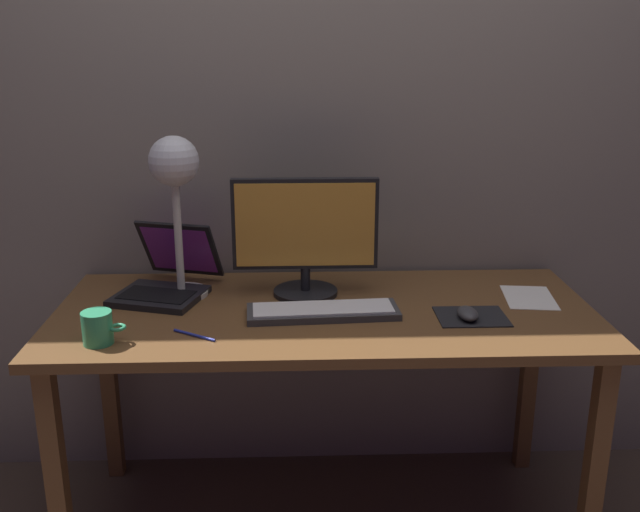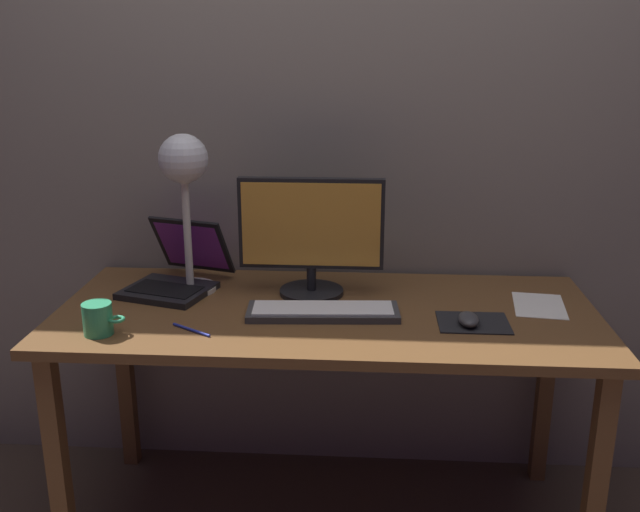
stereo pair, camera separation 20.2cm
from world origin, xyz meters
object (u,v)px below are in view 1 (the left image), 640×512
object	(u,v)px
keyboard_main	(323,311)
coffee_mug	(98,328)
mouse	(468,313)
monitor	(305,233)
pen	(194,335)
laptop	(169,273)
desk_lamp	(175,179)

from	to	relation	value
keyboard_main	coffee_mug	bearing A→B (deg)	-163.45
keyboard_main	mouse	bearing A→B (deg)	-7.26
monitor	keyboard_main	xyz separation A→B (m)	(0.05, -0.18, -0.19)
pen	laptop	bearing A→B (deg)	108.78
monitor	coffee_mug	xyz separation A→B (m)	(-0.55, -0.35, -0.15)
desk_lamp	laptop	bearing A→B (deg)	138.84
keyboard_main	monitor	bearing A→B (deg)	105.03
desk_lamp	mouse	xyz separation A→B (m)	(0.85, -0.24, -0.35)
keyboard_main	coffee_mug	size ratio (longest dim) A/B	3.89
laptop	keyboard_main	bearing A→B (deg)	-24.89
laptop	coffee_mug	bearing A→B (deg)	-106.84
keyboard_main	coffee_mug	xyz separation A→B (m)	(-0.60, -0.18, 0.03)
keyboard_main	desk_lamp	distance (m)	0.59
monitor	desk_lamp	size ratio (longest dim) A/B	0.90
laptop	mouse	bearing A→B (deg)	-17.13
monitor	desk_lamp	xyz separation A→B (m)	(-0.39, 0.01, 0.17)
coffee_mug	keyboard_main	bearing A→B (deg)	16.55
desk_lamp	coffee_mug	xyz separation A→B (m)	(-0.16, -0.36, -0.33)
mouse	coffee_mug	size ratio (longest dim) A/B	0.83
keyboard_main	pen	xyz separation A→B (m)	(-0.35, -0.14, -0.01)
keyboard_main	mouse	xyz separation A→B (m)	(0.41, -0.05, 0.01)
laptop	coffee_mug	size ratio (longest dim) A/B	3.37
laptop	pen	world-z (taller)	laptop
laptop	coffee_mug	distance (m)	0.42
mouse	pen	size ratio (longest dim) A/B	0.69
desk_lamp	pen	size ratio (longest dim) A/B	3.56
monitor	pen	size ratio (longest dim) A/B	3.19
laptop	mouse	size ratio (longest dim) A/B	4.04
pen	monitor	bearing A→B (deg)	46.14
pen	keyboard_main	bearing A→B (deg)	21.86
desk_lamp	coffee_mug	size ratio (longest dim) A/B	4.33
laptop	desk_lamp	xyz separation A→B (m)	(0.04, -0.04, 0.31)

